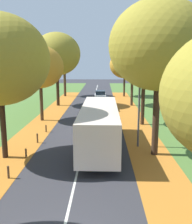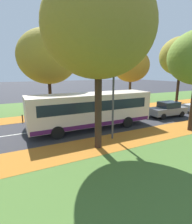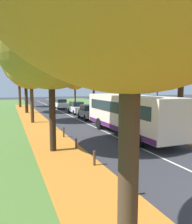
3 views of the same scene
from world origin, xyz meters
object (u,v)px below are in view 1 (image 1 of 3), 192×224
at_px(tree_left_far, 57,54).
at_px(bollard_fourth, 26,153).
at_px(tree_right_far, 133,63).
at_px(car_silver_following, 103,104).
at_px(tree_left_distant, 64,57).
at_px(tree_right_near, 159,46).
at_px(bollard_third, 8,172).
at_px(bollard_fifth, 37,138).
at_px(bollard_sixth, 46,129).
at_px(bus, 99,125).
at_px(tree_right_distant, 125,65).
at_px(car_white_third_in_line, 100,96).
at_px(car_grey_lead, 101,112).
at_px(tree_left_mid, 40,67).
at_px(streetlamp_right, 135,96).
at_px(tree_right_mid, 144,65).

relative_size(tree_left_far, bollard_fourth, 16.66).
xyz_separation_m(tree_right_far, car_silver_following, (-3.98, -3.86, -5.03)).
bearing_deg(tree_right_far, tree_left_distant, 138.57).
relative_size(tree_right_near, bollard_third, 14.33).
distance_m(tree_left_far, bollard_fifth, 18.17).
xyz_separation_m(bollard_sixth, bus, (4.75, -4.06, 1.38)).
relative_size(tree_right_near, bollard_sixth, 15.47).
bearing_deg(tree_right_near, tree_right_distant, 89.62).
distance_m(tree_left_far, car_white_third_in_line, 9.43).
bearing_deg(tree_right_distant, tree_right_far, -88.00).
relative_size(bollard_fifth, car_grey_lead, 0.17).
distance_m(bollard_third, bus, 7.15).
bearing_deg(tree_right_far, tree_left_mid, -137.53).
bearing_deg(bus, bollard_fifth, 168.17).
height_order(bollard_fourth, car_white_third_in_line, car_white_third_in_line).
xyz_separation_m(car_grey_lead, car_silver_following, (0.21, 5.28, 0.00)).
height_order(bollard_fourth, streetlamp_right, streetlamp_right).
distance_m(tree_right_mid, streetlamp_right, 7.22).
height_order(tree_right_near, tree_right_mid, tree_right_near).
height_order(tree_left_mid, bus, tree_left_mid).
xyz_separation_m(tree_left_mid, tree_right_distant, (10.05, 18.81, -0.09)).
bearing_deg(bus, tree_right_near, -18.67).
bearing_deg(streetlamp_right, bollard_sixth, 152.93).
distance_m(tree_left_mid, bollard_sixth, 7.07).
bearing_deg(bollard_sixth, tree_right_mid, 18.97).
distance_m(tree_left_distant, car_grey_lead, 20.51).
relative_size(tree_left_far, tree_left_distant, 1.11).
distance_m(tree_right_near, bollard_fifth, 11.04).
distance_m(bollard_third, car_grey_lead, 14.93).
distance_m(tree_left_far, streetlamp_right, 19.73).
relative_size(tree_left_distant, tree_right_near, 0.90).
bearing_deg(car_white_third_in_line, tree_left_distant, 137.96).
distance_m(bus, car_silver_following, 14.29).
xyz_separation_m(bollard_sixth, car_white_third_in_line, (4.56, 17.84, 0.49)).
bearing_deg(tree_left_mid, car_grey_lead, 3.36).
xyz_separation_m(tree_left_distant, car_silver_following, (6.69, -13.28, -5.87)).
relative_size(tree_right_distant, bollard_fifth, 10.51).
xyz_separation_m(tree_right_mid, tree_right_far, (0.12, 11.02, 0.09)).
distance_m(bollard_third, streetlamp_right, 9.72).
xyz_separation_m(tree_left_distant, car_white_third_in_line, (6.26, -5.64, -5.87)).
bearing_deg(tree_left_distant, tree_right_far, -41.43).
bearing_deg(tree_right_mid, bollard_fifth, -145.40).
relative_size(tree_right_near, bollard_fifth, 13.47).
bearing_deg(car_white_third_in_line, car_grey_lead, -88.99).
bearing_deg(tree_right_far, streetlamp_right, -95.59).
bearing_deg(bollard_fourth, tree_right_near, 5.52).
bearing_deg(bus, tree_right_distant, 81.91).
relative_size(tree_right_distant, bollard_fourth, 13.05).
xyz_separation_m(bus, car_silver_following, (0.25, 14.26, -0.89)).
xyz_separation_m(tree_left_mid, bollard_fourth, (1.42, -10.70, -5.23)).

